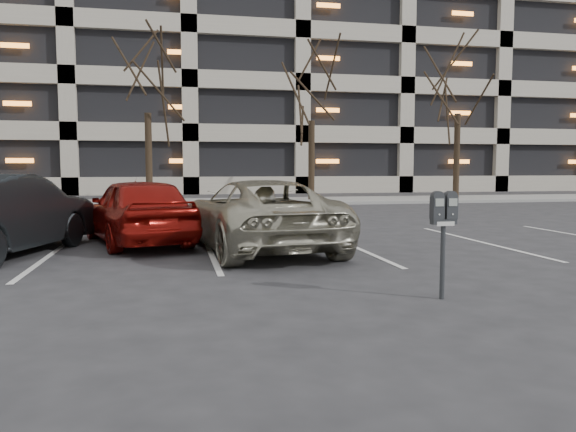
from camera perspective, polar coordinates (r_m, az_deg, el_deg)
ground at (r=8.61m, az=2.39°, el=-5.42°), size 140.00×140.00×0.00m
sidewalk at (r=24.35m, az=-6.79°, el=1.44°), size 80.00×4.00×0.12m
stall_lines at (r=10.65m, az=-8.00°, el=-3.43°), size 16.90×5.20×0.00m
parking_garage at (r=45.00m, az=6.95°, el=14.82°), size 52.00×20.00×19.00m
tree_b at (r=24.65m, az=-14.17°, el=15.46°), size 3.71×3.71×8.43m
tree_c at (r=25.31m, az=2.43°, el=14.56°), size 3.51×3.51×7.98m
tree_d at (r=27.95m, az=17.00°, el=14.91°), size 3.94×3.94×8.95m
parking_meter at (r=6.80m, az=15.53°, el=-0.23°), size 0.32×0.13×1.25m
suv_silver at (r=10.55m, az=-3.00°, el=0.12°), size 2.76×4.99×1.33m
car_red at (r=11.70m, az=-14.99°, el=0.55°), size 2.67×4.31×1.37m
car_dark at (r=10.98m, az=-27.23°, el=0.07°), size 2.75×4.63×1.44m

